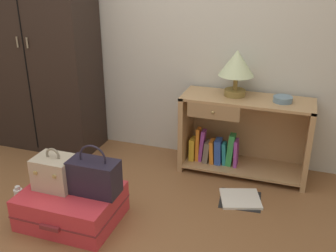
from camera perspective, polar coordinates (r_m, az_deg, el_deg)
The scene contains 11 objects.
ground_plane at distance 2.70m, azimuth -11.38°, elevation -16.14°, with size 9.00×9.00×0.00m, color brown.
back_wall at distance 3.48m, azimuth -0.44°, elevation 16.72°, with size 6.40×0.10×2.60m, color beige.
wardrobe at distance 3.78m, azimuth -18.19°, elevation 12.11°, with size 1.00×0.47×2.08m.
bookshelf at distance 3.34m, azimuth 10.35°, elevation -1.29°, with size 1.05×0.39×0.67m.
table_lamp at distance 3.17m, azimuth 9.94°, elevation 8.64°, with size 0.28×0.28×0.37m.
bowl at distance 3.16m, azimuth 16.32°, elevation 3.74°, with size 0.15×0.15×0.04m, color slate.
suitcase_large at distance 2.85m, azimuth -13.80°, elevation -11.14°, with size 0.65×0.53×0.23m.
train_case at distance 2.80m, azimuth -16.10°, elevation -6.43°, with size 0.26×0.22×0.30m.
handbag at distance 2.67m, azimuth -10.67°, elevation -7.19°, with size 0.33×0.17×0.35m.
bottle at distance 3.10m, azimuth -20.79°, elevation -9.75°, with size 0.06×0.06×0.18m.
open_book_on_floor at distance 3.08m, azimuth 10.45°, elevation -10.37°, with size 0.36×0.34×0.02m.
Camera 1 is at (1.15, -1.77, 1.69)m, focal length 41.98 mm.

